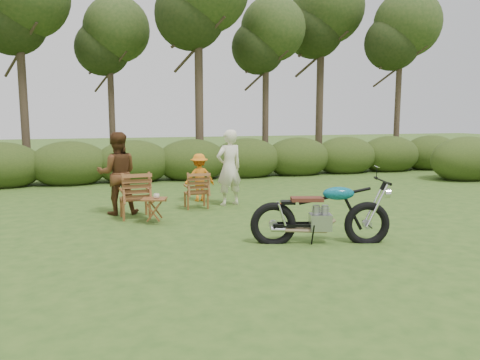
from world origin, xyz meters
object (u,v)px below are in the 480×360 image
object	(u,v)px
lawn_chair_left	(136,218)
side_table	(154,211)
lawn_chair_right	(196,208)
child	(200,201)
adult_a	(229,205)
cup	(156,196)
adult_b	(119,214)
motorcycle	(320,243)

from	to	relation	value
lawn_chair_left	side_table	world-z (taller)	side_table
lawn_chair_right	child	distance (m)	0.92
lawn_chair_left	adult_a	world-z (taller)	adult_a
cup	child	bearing A→B (deg)	57.86
child	lawn_chair_right	bearing A→B (deg)	69.56
adult_a	adult_b	bearing A→B (deg)	-8.91
adult_a	adult_b	distance (m)	2.67
lawn_chair_left	adult_a	distance (m)	2.47
lawn_chair_right	side_table	size ratio (longest dim) A/B	1.67
motorcycle	lawn_chair_right	distance (m)	3.93
motorcycle	child	size ratio (longest dim) A/B	1.87
adult_a	lawn_chair_left	bearing A→B (deg)	4.24
adult_b	motorcycle	bearing A→B (deg)	134.93
side_table	lawn_chair_right	bearing A→B (deg)	48.43
cup	adult_a	bearing A→B (deg)	36.24
side_table	adult_b	xyz separation A→B (m)	(-0.65, 1.17, -0.26)
adult_b	lawn_chair_right	bearing A→B (deg)	-172.90
lawn_chair_right	adult_b	size ratio (longest dim) A/B	0.47
motorcycle	adult_b	distance (m)	4.77
motorcycle	child	bearing A→B (deg)	120.07
motorcycle	adult_a	distance (m)	3.82
adult_b	side_table	bearing A→B (deg)	121.86
motorcycle	lawn_chair_left	bearing A→B (deg)	150.20
lawn_chair_left	cup	distance (m)	0.95
lawn_chair_left	cup	size ratio (longest dim) A/B	8.17
side_table	child	distance (m)	2.63
motorcycle	lawn_chair_left	size ratio (longest dim) A/B	2.28
cup	adult_b	size ratio (longest dim) A/B	0.07
motorcycle	side_table	size ratio (longest dim) A/B	4.38
lawn_chair_right	lawn_chair_left	world-z (taller)	lawn_chair_left
side_table	adult_b	distance (m)	1.36
lawn_chair_left	adult_a	bearing A→B (deg)	-164.50
side_table	adult_a	bearing A→B (deg)	35.09
adult_b	child	size ratio (longest dim) A/B	1.50
adult_b	child	world-z (taller)	adult_b
lawn_chair_left	adult_b	distance (m)	0.62
motorcycle	side_table	world-z (taller)	motorcycle
lawn_chair_left	cup	xyz separation A→B (m)	(0.38, -0.66, 0.57)
lawn_chair_left	adult_b	world-z (taller)	adult_b
adult_a	child	size ratio (longest dim) A/B	1.52
lawn_chair_right	child	xyz separation A→B (m)	(0.28, 0.88, 0.00)
lawn_chair_left	child	bearing A→B (deg)	-141.57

